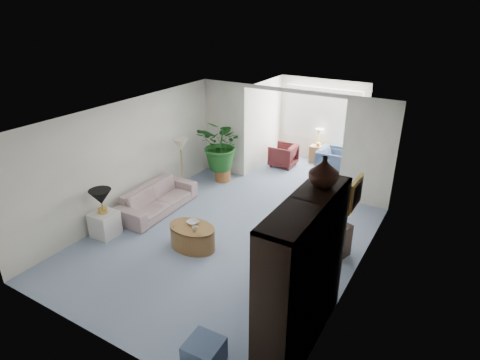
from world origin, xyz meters
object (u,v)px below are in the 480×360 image
Objects in this scene: wingback_chair at (292,233)px; cabinet_urn at (324,172)px; floor_lamp at (180,145)px; coffee_cup at (195,229)px; sunroom_chair_maroon at (283,155)px; plant_pot at (223,175)px; sunroom_chair_blue at (334,163)px; table_lamp at (101,197)px; ottoman at (204,353)px; end_table at (105,224)px; framed_picture at (356,194)px; sofa at (157,199)px; sunroom_table at (317,154)px; side_table_dark at (333,239)px; coffee_bowl at (193,222)px; coffee_table at (192,237)px; entertainment_cabinet at (302,274)px.

wingback_chair is 2.01× the size of cabinet_urn.
coffee_cup is at bearing -46.62° from floor_lamp.
plant_pot is at bearing -28.73° from sunroom_chair_maroon.
sunroom_chair_blue is at bearing 45.11° from floor_lamp.
sunroom_chair_blue is at bearing 60.55° from table_lamp.
end_table is at bearing 156.20° from ottoman.
framed_picture is 4.69m from sofa.
coffee_cup reaches higher than sunroom_table.
coffee_bowl is at bearing -156.32° from side_table_dark.
cabinet_urn reaches higher than table_lamp.
sunroom_chair_blue is (1.20, 4.71, 0.16)m from coffee_table.
coffee_table is at bearing -118.53° from sofa.
sunroom_table is at bearing 134.00° from sunroom_chair_maroon.
entertainment_cabinet is 2.52× the size of sunroom_chair_blue.
coffee_table is at bearing 25.09° from wingback_chair.
framed_picture reaches higher than coffee_bowl.
floor_lamp is at bearing 151.05° from cabinet_urn.
wingback_chair is (1.54, 0.97, -0.12)m from coffee_cup.
cabinet_urn is at bearing -28.95° from floor_lamp.
end_table is 6.05m from sunroom_chair_blue.
framed_picture is 4.96m from end_table.
table_lamp is at bearing -92.43° from floor_lamp.
side_table_dark is at bearing 22.57° from end_table.
end_table reaches higher than coffee_table.
coffee_bowl is (1.72, 0.66, -0.38)m from table_lamp.
plant_pot is 0.57× the size of sunroom_chair_maroon.
end_table is 4.50m from side_table_dark.
side_table_dark is at bearing 36.20° from sunroom_chair_maroon.
coffee_cup is 3.15m from cabinet_urn.
framed_picture is 0.53× the size of coffee_table.
entertainment_cabinet is at bearing 114.28° from wingback_chair.
coffee_bowl is at bearing 21.72° from wingback_chair.
framed_picture is 0.59× the size of sunroom_chair_blue.
sunroom_chair_maroon is at bearing 106.96° from ottoman.
coffee_table is at bearing -63.43° from coffee_bowl.
side_table_dark reaches higher than ottoman.
sofa is 4.57× the size of table_lamp.
sunroom_table is (-1.24, 4.59, -0.12)m from wingback_chair.
table_lamp is 0.51× the size of sunroom_chair_blue.
cabinet_urn is (4.32, -2.39, 1.11)m from floor_lamp.
floor_lamp is at bearing 132.45° from coffee_table.
framed_picture reaches higher than end_table.
floor_lamp is 4.16m from sunroom_chair_blue.
sunroom_chair_maroon is at bearing 126.26° from framed_picture.
sunroom_chair_blue is at bearing 108.53° from side_table_dark.
floor_lamp reaches higher than plant_pot.
ottoman is 1.13× the size of plant_pot.
coffee_table is 0.28m from coffee_bowl.
framed_picture is 0.25× the size of sofa.
wingback_chair reaches higher than side_table_dark.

